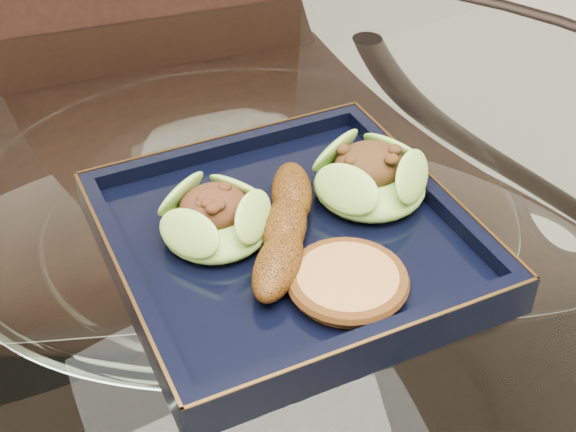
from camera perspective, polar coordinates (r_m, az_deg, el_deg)
name	(u,v)px	position (r m, az deg, el deg)	size (l,w,h in m)	color
dining_table	(248,374)	(0.77, -2.88, -11.13)	(1.13, 1.13, 0.77)	white
dining_chair	(184,210)	(1.06, -7.42, 0.41)	(0.46, 0.46, 0.96)	black
navy_plate	(288,245)	(0.64, 0.00, -2.11)	(0.27, 0.27, 0.02)	black
lettuce_wrap_left	(216,221)	(0.62, -5.17, -0.34)	(0.09, 0.09, 0.03)	#558B28
lettuce_wrap_right	(370,180)	(0.66, 5.85, 2.59)	(0.09, 0.09, 0.03)	#578E29
roasted_plantain	(285,227)	(0.61, -0.20, -0.78)	(0.16, 0.03, 0.03)	#68350B
crumb_patty	(347,282)	(0.58, 4.25, -4.74)	(0.08, 0.08, 0.01)	#BD833F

